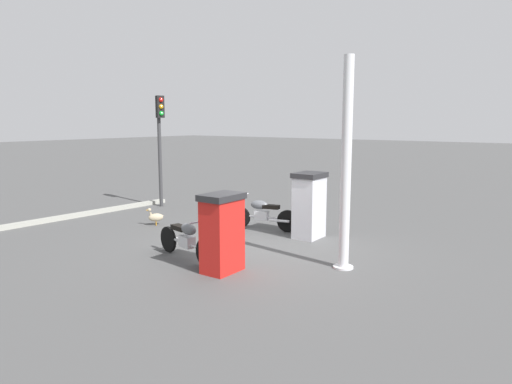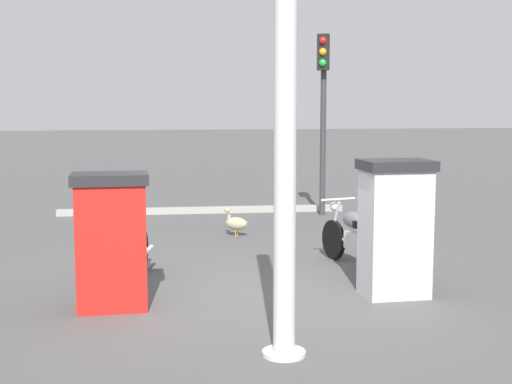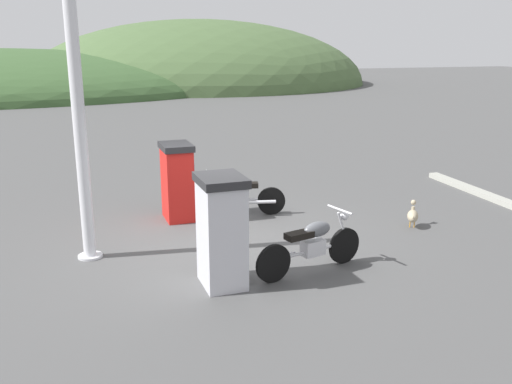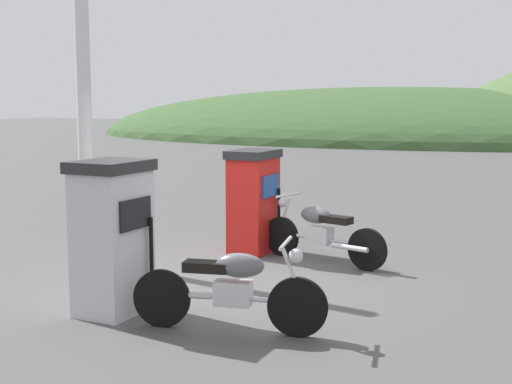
{
  "view_description": "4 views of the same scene",
  "coord_description": "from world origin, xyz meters",
  "px_view_note": "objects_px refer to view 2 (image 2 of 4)",
  "views": [
    {
      "loc": [
        -6.18,
        8.32,
        2.9
      ],
      "look_at": [
        0.21,
        -0.34,
        1.26
      ],
      "focal_mm": 32.9,
      "sensor_mm": 36.0,
      "label": 1
    },
    {
      "loc": [
        -8.3,
        1.36,
        2.27
      ],
      "look_at": [
        1.29,
        -0.28,
        1.07
      ],
      "focal_mm": 49.17,
      "sensor_mm": 36.0,
      "label": 2
    },
    {
      "loc": [
        -2.41,
        -8.92,
        3.43
      ],
      "look_at": [
        0.79,
        0.49,
        0.74
      ],
      "focal_mm": 38.86,
      "sensor_mm": 36.0,
      "label": 3
    },
    {
      "loc": [
        4.13,
        -7.46,
        2.26
      ],
      "look_at": [
        0.54,
        -0.25,
        1.19
      ],
      "focal_mm": 48.92,
      "sensor_mm": 36.0,
      "label": 4
    }
  ],
  "objects_px": {
    "fuel_pump_near": "(395,227)",
    "roadside_traffic_light": "(323,93)",
    "fuel_pump_far": "(111,240)",
    "wandering_duck": "(236,223)",
    "canopy_support_pole": "(285,138)",
    "motorcycle_far_pump": "(129,249)",
    "motorcycle_near_pump": "(357,236)"
  },
  "relations": [
    {
      "from": "motorcycle_far_pump",
      "to": "wandering_duck",
      "type": "distance_m",
      "value": 3.52
    },
    {
      "from": "fuel_pump_near",
      "to": "motorcycle_near_pump",
      "type": "xyz_separation_m",
      "value": [
        1.43,
        0.0,
        -0.38
      ]
    },
    {
      "from": "canopy_support_pole",
      "to": "fuel_pump_near",
      "type": "bearing_deg",
      "value": -43.92
    },
    {
      "from": "fuel_pump_far",
      "to": "motorcycle_near_pump",
      "type": "xyz_separation_m",
      "value": [
        1.43,
        -3.32,
        -0.32
      ]
    },
    {
      "from": "fuel_pump_far",
      "to": "wandering_duck",
      "type": "relative_size",
      "value": 3.05
    },
    {
      "from": "fuel_pump_near",
      "to": "canopy_support_pole",
      "type": "xyz_separation_m",
      "value": [
        -1.79,
        1.73,
        1.15
      ]
    },
    {
      "from": "motorcycle_near_pump",
      "to": "wandering_duck",
      "type": "bearing_deg",
      "value": 26.08
    },
    {
      "from": "motorcycle_near_pump",
      "to": "canopy_support_pole",
      "type": "height_order",
      "value": "canopy_support_pole"
    },
    {
      "from": "canopy_support_pole",
      "to": "motorcycle_near_pump",
      "type": "bearing_deg",
      "value": -28.14
    },
    {
      "from": "motorcycle_far_pump",
      "to": "wandering_duck",
      "type": "height_order",
      "value": "motorcycle_far_pump"
    },
    {
      "from": "roadside_traffic_light",
      "to": "wandering_duck",
      "type": "bearing_deg",
      "value": 134.12
    },
    {
      "from": "motorcycle_near_pump",
      "to": "roadside_traffic_light",
      "type": "bearing_deg",
      "value": -9.24
    },
    {
      "from": "fuel_pump_far",
      "to": "wandering_duck",
      "type": "bearing_deg",
      "value": -25.64
    },
    {
      "from": "fuel_pump_far",
      "to": "motorcycle_far_pump",
      "type": "distance_m",
      "value": 1.19
    },
    {
      "from": "roadside_traffic_light",
      "to": "fuel_pump_far",
      "type": "bearing_deg",
      "value": 146.5
    },
    {
      "from": "motorcycle_far_pump",
      "to": "roadside_traffic_light",
      "type": "height_order",
      "value": "roadside_traffic_light"
    },
    {
      "from": "wandering_duck",
      "to": "roadside_traffic_light",
      "type": "bearing_deg",
      "value": -45.88
    },
    {
      "from": "fuel_pump_near",
      "to": "canopy_support_pole",
      "type": "height_order",
      "value": "canopy_support_pole"
    },
    {
      "from": "canopy_support_pole",
      "to": "motorcycle_far_pump",
      "type": "bearing_deg",
      "value": 25.88
    },
    {
      "from": "fuel_pump_near",
      "to": "motorcycle_near_pump",
      "type": "height_order",
      "value": "fuel_pump_near"
    },
    {
      "from": "roadside_traffic_light",
      "to": "canopy_support_pole",
      "type": "height_order",
      "value": "canopy_support_pole"
    },
    {
      "from": "fuel_pump_near",
      "to": "fuel_pump_far",
      "type": "distance_m",
      "value": 3.32
    },
    {
      "from": "fuel_pump_far",
      "to": "motorcycle_far_pump",
      "type": "relative_size",
      "value": 0.78
    },
    {
      "from": "fuel_pump_near",
      "to": "roadside_traffic_light",
      "type": "bearing_deg",
      "value": -7.09
    },
    {
      "from": "motorcycle_far_pump",
      "to": "canopy_support_pole",
      "type": "height_order",
      "value": "canopy_support_pole"
    },
    {
      "from": "fuel_pump_near",
      "to": "motorcycle_far_pump",
      "type": "xyz_separation_m",
      "value": [
        1.13,
        3.14,
        -0.38
      ]
    },
    {
      "from": "motorcycle_far_pump",
      "to": "canopy_support_pole",
      "type": "distance_m",
      "value": 3.59
    },
    {
      "from": "fuel_pump_near",
      "to": "motorcycle_far_pump",
      "type": "relative_size",
      "value": 0.83
    },
    {
      "from": "motorcycle_near_pump",
      "to": "canopy_support_pole",
      "type": "xyz_separation_m",
      "value": [
        -3.22,
        1.72,
        1.53
      ]
    },
    {
      "from": "fuel_pump_near",
      "to": "roadside_traffic_light",
      "type": "relative_size",
      "value": 0.44
    },
    {
      "from": "wandering_duck",
      "to": "fuel_pump_near",
      "type": "bearing_deg",
      "value": -162.17
    },
    {
      "from": "motorcycle_far_pump",
      "to": "roadside_traffic_light",
      "type": "bearing_deg",
      "value": -37.78
    }
  ]
}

